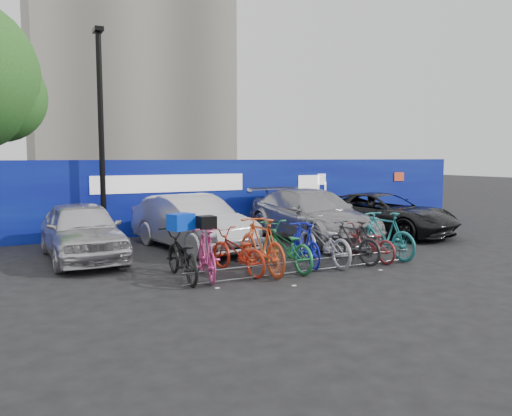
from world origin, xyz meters
TOP-DOWN VIEW (x-y plane):
  - ground at (0.00, 0.00)m, footprint 100.00×100.00m
  - hoarding at (0.01, 6.00)m, footprint 22.00×0.18m
  - lamppost at (-3.20, 5.40)m, footprint 0.25×0.50m
  - bike_rack at (-0.00, -0.60)m, footprint 5.60×0.03m
  - car_0 at (-4.11, 3.13)m, footprint 1.80×4.21m
  - car_1 at (-1.27, 3.18)m, footprint 2.40×4.65m
  - car_2 at (2.41, 2.94)m, footprint 2.15×5.25m
  - car_3 at (5.09, 2.90)m, footprint 3.55×5.24m
  - bike_0 at (-2.59, 0.04)m, footprint 0.72×1.96m
  - bike_1 at (-2.11, -0.12)m, footprint 0.79×1.80m
  - bike_2 at (-1.36, 0.03)m, footprint 1.02×1.91m
  - bike_3 at (-0.88, -0.17)m, footprint 0.60×2.03m
  - bike_4 at (-0.25, -0.12)m, footprint 0.80×2.02m
  - bike_5 at (0.33, 0.02)m, footprint 0.73×1.74m
  - bike_6 at (0.81, -0.02)m, footprint 0.75×2.07m
  - bike_7 at (1.53, -0.18)m, footprint 0.77×1.74m
  - bike_8 at (2.04, -0.16)m, footprint 0.72×1.74m
  - bike_9 at (2.57, -0.10)m, footprint 0.75×1.98m
  - cargo_crate at (-2.59, 0.04)m, footprint 0.56×0.49m
  - cargo_topcase at (-2.11, -0.12)m, footprint 0.36×0.33m

SIDE VIEW (x-z plane):
  - ground at x=0.00m, z-range 0.00..0.00m
  - bike_rack at x=0.00m, z-range 0.01..0.31m
  - bike_8 at x=2.04m, z-range 0.00..0.89m
  - bike_2 at x=-1.36m, z-range 0.00..0.95m
  - bike_7 at x=1.53m, z-range 0.00..1.01m
  - bike_5 at x=0.33m, z-range 0.00..1.01m
  - bike_0 at x=-2.59m, z-range 0.00..1.02m
  - bike_4 at x=-0.25m, z-range 0.00..1.04m
  - bike_1 at x=-2.11m, z-range 0.00..1.05m
  - bike_6 at x=0.81m, z-range 0.00..1.08m
  - bike_9 at x=2.57m, z-range 0.00..1.16m
  - bike_3 at x=-0.88m, z-range 0.00..1.21m
  - car_3 at x=5.09m, z-range 0.00..1.33m
  - car_0 at x=-4.11m, z-range 0.00..1.42m
  - car_1 at x=-1.27m, z-range 0.00..1.46m
  - car_2 at x=2.41m, z-range 0.00..1.52m
  - cargo_topcase at x=-2.11m, z-range 1.05..1.30m
  - cargo_crate at x=-2.59m, z-range 1.02..1.35m
  - hoarding at x=0.01m, z-range 0.00..2.40m
  - lamppost at x=-3.20m, z-range 0.22..6.33m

